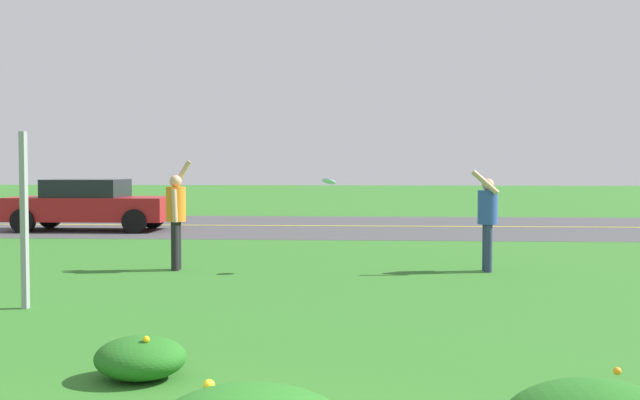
{
  "coord_description": "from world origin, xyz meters",
  "views": [
    {
      "loc": [
        1.29,
        -3.17,
        1.82
      ],
      "look_at": [
        0.58,
        8.01,
        1.32
      ],
      "focal_mm": 43.02,
      "sensor_mm": 36.0,
      "label": 1
    }
  ],
  "objects": [
    {
      "name": "frisbee_pale_blue",
      "position": [
        0.61,
        9.93,
        1.56
      ],
      "size": [
        0.25,
        0.23,
        0.14
      ],
      "color": "#ADD6E5"
    },
    {
      "name": "daylily_clump_mid_center",
      "position": [
        -0.65,
        3.19,
        0.18
      ],
      "size": [
        0.78,
        0.71,
        0.4
      ],
      "color": "#23661E",
      "rests_on": "ground"
    },
    {
      "name": "highway_strip",
      "position": [
        0.0,
        20.01,
        0.0
      ],
      "size": [
        120.0,
        8.92,
        0.01
      ],
      "primitive_type": "cube",
      "color": "#424244",
      "rests_on": "ground"
    },
    {
      "name": "ground_plane",
      "position": [
        0.0,
        10.01,
        0.0
      ],
      "size": [
        120.0,
        120.0,
        0.0
      ],
      "primitive_type": "plane",
      "color": "#2D6B23"
    },
    {
      "name": "sign_post_near_path",
      "position": [
        -3.09,
        6.3,
        1.13
      ],
      "size": [
        0.07,
        0.1,
        2.26
      ],
      "color": "#93969B",
      "rests_on": "ground"
    },
    {
      "name": "person_thrower_orange_shirt",
      "position": [
        -2.07,
        10.0,
        1.01
      ],
      "size": [
        0.41,
        0.49,
        1.93
      ],
      "color": "orange",
      "rests_on": "ground"
    },
    {
      "name": "car_red_center_left",
      "position": [
        -6.59,
        18.0,
        0.74
      ],
      "size": [
        4.5,
        2.0,
        1.45
      ],
      "color": "maroon",
      "rests_on": "ground"
    },
    {
      "name": "highway_center_stripe",
      "position": [
        0.0,
        20.01,
        0.01
      ],
      "size": [
        120.0,
        0.16,
        0.0
      ],
      "primitive_type": "cube",
      "color": "yellow",
      "rests_on": "ground"
    },
    {
      "name": "person_catcher_blue_shirt",
      "position": [
        3.34,
        10.15,
        0.97
      ],
      "size": [
        0.48,
        0.49,
        1.76
      ],
      "color": "#2D4C9E",
      "rests_on": "ground"
    }
  ]
}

